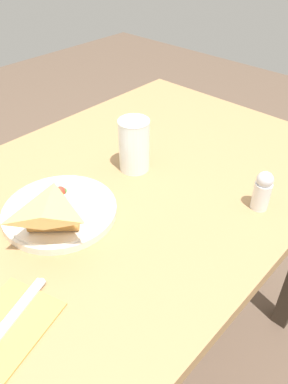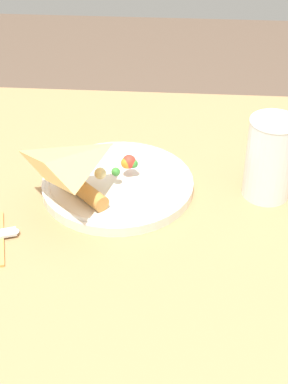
{
  "view_description": "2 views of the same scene",
  "coord_description": "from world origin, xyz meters",
  "views": [
    {
      "loc": [
        -0.42,
        -0.5,
        1.27
      ],
      "look_at": [
        -0.01,
        -0.12,
        0.84
      ],
      "focal_mm": 35.0,
      "sensor_mm": 36.0,
      "label": 1
    },
    {
      "loc": [
        -0.01,
        -0.71,
        1.29
      ],
      "look_at": [
        -0.06,
        -0.05,
        0.81
      ],
      "focal_mm": 55.0,
      "sensor_mm": 36.0,
      "label": 2
    }
  ],
  "objects": [
    {
      "name": "dining_table",
      "position": [
        0.0,
        0.0,
        0.65
      ],
      "size": [
        1.2,
        0.73,
        0.76
      ],
      "color": "#A87F51",
      "rests_on": "ground_plane"
    },
    {
      "name": "milk_glass",
      "position": [
        0.12,
        0.03,
        0.82
      ],
      "size": [
        0.07,
        0.07,
        0.13
      ],
      "color": "white",
      "rests_on": "dining_table"
    },
    {
      "name": "plate_pizza",
      "position": [
        -0.11,
        0.02,
        0.78
      ],
      "size": [
        0.23,
        0.23,
        0.05
      ],
      "color": "silver",
      "rests_on": "dining_table"
    }
  ]
}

